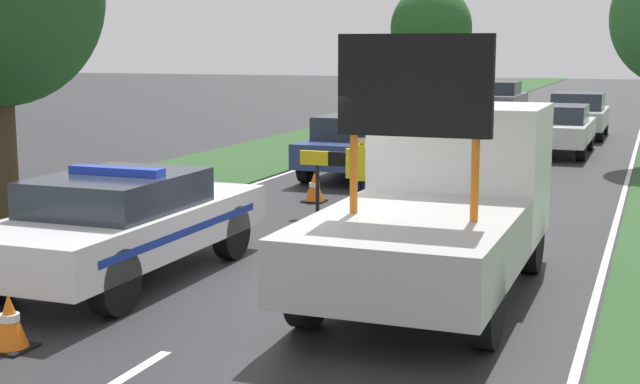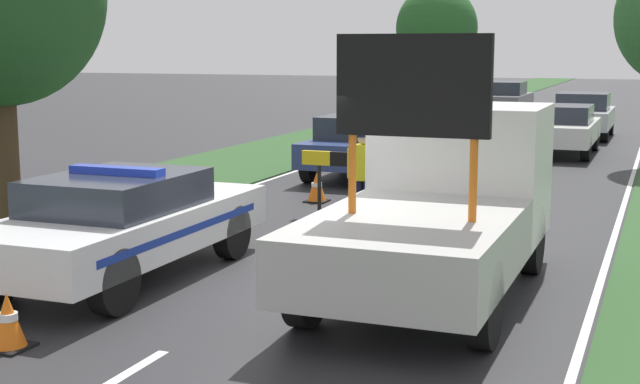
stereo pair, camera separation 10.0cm
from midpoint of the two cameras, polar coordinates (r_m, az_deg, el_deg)
name	(u,v)px [view 1 (the left image)]	position (r m, az deg, el deg)	size (l,w,h in m)	color
ground_plane	(283,281)	(11.78, -2.65, -5.69)	(160.00, 160.00, 0.00)	#28282B
lane_markings	(504,145)	(28.65, 11.61, 2.99)	(7.92, 66.61, 0.01)	silver
grass_verge_left	(350,132)	(32.33, 1.85, 3.89)	(3.83, 120.00, 0.03)	#2D5128
police_car	(124,222)	(12.02, -12.68, -1.89)	(1.89, 4.87, 1.51)	white
work_truck	(442,201)	(11.36, 7.58, -0.56)	(2.20, 5.25, 3.18)	white
road_barrier	(387,165)	(15.73, 4.12, 1.72)	(3.28, 0.08, 1.18)	black
police_officer	(362,171)	(15.20, 2.50, 1.38)	(0.58, 0.37, 1.61)	#191E38
pedestrian_civilian	(415,174)	(14.65, 5.91, 1.16)	(0.60, 0.38, 1.68)	#232326
traffic_cone_near_police	(231,203)	(16.04, -5.89, -0.73)	(0.39, 0.39, 0.55)	black
traffic_cone_centre_front	(314,187)	(17.64, -0.52, 0.32)	(0.43, 0.43, 0.60)	black
traffic_cone_near_truck	(10,322)	(9.64, -19.53, -7.84)	(0.42, 0.42, 0.59)	black
queued_car_hatch_blue	(358,145)	(20.96, 2.33, 3.04)	(1.89, 4.02, 1.46)	navy
queued_car_van_white	(556,128)	(26.36, 14.74, 3.99)	(1.91, 4.32, 1.42)	silver
queued_car_sedan_silver	(578,114)	(31.51, 16.09, 4.80)	(1.85, 4.07, 1.52)	#B2B2B7
queued_car_suv_grey	(498,100)	(38.13, 11.25, 5.80)	(1.89, 4.31, 1.63)	slate
roadside_tree_mid_left	(431,29)	(41.16, 7.06, 10.34)	(3.67, 3.67, 5.81)	#42301E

